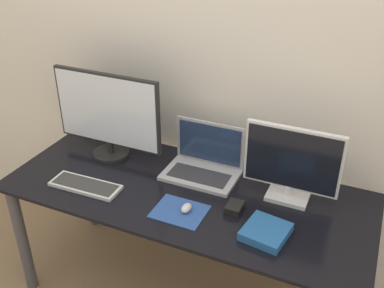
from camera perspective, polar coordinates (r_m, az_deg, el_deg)
wall_back at (r=2.29m, az=3.70°, el=11.21°), size 7.00×0.05×2.50m
desk at (r=2.25m, az=-0.81°, el=-8.33°), size 1.77×0.73×0.70m
monitor_left at (r=2.40m, az=-10.67°, el=3.70°), size 0.61×0.20×0.47m
monitor_right at (r=2.08m, az=12.55°, el=-2.47°), size 0.44×0.14×0.37m
laptop at (r=2.29m, az=1.57°, el=-2.26°), size 0.37×0.25×0.25m
keyboard at (r=2.26m, az=-13.38°, el=-5.14°), size 0.36×0.14×0.02m
mousepad at (r=2.05m, az=-1.58°, el=-8.57°), size 0.23×0.19×0.00m
mouse at (r=2.04m, az=-0.71°, el=-8.12°), size 0.04×0.07×0.03m
book at (r=1.94m, az=9.36°, el=-10.94°), size 0.20×0.21×0.04m
power_brick at (r=2.05m, az=5.41°, el=-8.04°), size 0.07×0.09×0.03m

